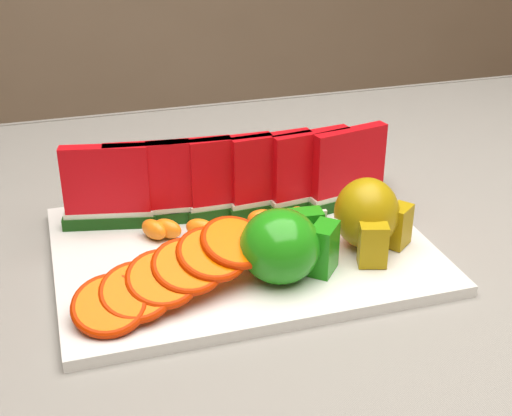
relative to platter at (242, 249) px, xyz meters
name	(u,v)px	position (x,y,z in m)	size (l,w,h in m)	color
table	(304,322)	(0.07, -0.01, -0.11)	(1.40, 0.90, 0.75)	#45271A
tablecloth	(306,277)	(0.07, -0.01, -0.05)	(1.53, 1.03, 0.20)	gray
platter	(242,249)	(0.00, 0.00, 0.00)	(0.40, 0.30, 0.01)	silver
apple_cluster	(286,245)	(0.03, -0.07, 0.04)	(0.12, 0.11, 0.07)	#3E8B16
pear_cluster	(369,216)	(0.13, -0.05, 0.04)	(0.09, 0.09, 0.08)	#A58520
side_plate	(312,156)	(0.17, 0.23, 0.00)	(0.19, 0.19, 0.01)	silver
fork	(93,173)	(-0.14, 0.27, 0.00)	(0.07, 0.19, 0.00)	silver
watermelon_row	(231,179)	(0.01, 0.07, 0.05)	(0.39, 0.07, 0.10)	#10360B
orange_fan_front	(175,272)	(-0.09, -0.08, 0.03)	(0.22, 0.13, 0.05)	#DC6700
orange_fan_back	(242,178)	(0.03, 0.12, 0.03)	(0.40, 0.12, 0.05)	#DC6700
tangerine_segments	(225,226)	(-0.01, 0.02, 0.02)	(0.19, 0.07, 0.02)	#CF541B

